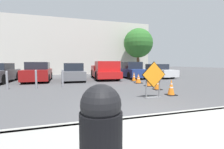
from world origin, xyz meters
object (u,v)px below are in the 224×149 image
parked_car_fifth (157,71)px  road_closed_sign (154,78)px  pickup_truck (105,71)px  parked_car_third (74,72)px  parked_car_second (38,72)px  bollard_third (7,80)px  traffic_cone_fifth (134,77)px  parked_car_fourth (132,71)px  traffic_cone_third (149,80)px  bollard_nearest (63,78)px  trash_bin (101,128)px  bollard_second (36,79)px  traffic_cone_second (157,84)px  traffic_cone_fourth (138,79)px  traffic_cone_nearest (171,88)px

parked_car_fifth → road_closed_sign: bearing=52.4°
pickup_truck → parked_car_third: bearing=3.7°
parked_car_second → bollard_third: size_ratio=4.01×
traffic_cone_fifth → parked_car_fifth: 4.42m
pickup_truck → parked_car_fourth: bearing=-171.0°
traffic_cone_third → bollard_third: size_ratio=0.72×
parked_car_fifth → bollard_nearest: (-9.14, -4.09, -0.07)m
road_closed_sign → bollard_third: (-6.61, 3.99, -0.29)m
pickup_truck → trash_bin: 11.98m
traffic_cone_fifth → bollard_second: bollard_second is taller
traffic_cone_second → bollard_nearest: size_ratio=0.60×
pickup_truck → bollard_third: pickup_truck is taller
road_closed_sign → parked_car_fifth: size_ratio=0.35×
traffic_cone_fifth → bollard_nearest: bearing=-162.7°
bollard_nearest → bollard_third: (-2.89, -0.00, -0.03)m
traffic_cone_fifth → parked_car_second: 7.73m
traffic_cone_second → bollard_second: 6.85m
traffic_cone_fifth → parked_car_third: (-4.65, 2.14, 0.29)m
trash_bin → bollard_second: size_ratio=0.98×
traffic_cone_third → traffic_cone_fourth: traffic_cone_third is taller
road_closed_sign → parked_car_fourth: size_ratio=0.37×
traffic_cone_fourth → bollard_nearest: bollard_nearest is taller
parked_car_second → pickup_truck: 5.56m
bollard_second → traffic_cone_third: bearing=-9.1°
parked_car_second → bollard_third: 3.91m
bollard_nearest → bollard_second: (-1.45, -0.00, -0.01)m
parked_car_third → trash_bin: bearing=91.1°
traffic_cone_second → bollard_second: (-6.45, 2.30, 0.25)m
road_closed_sign → traffic_cone_second: road_closed_sign is taller
traffic_cone_second → trash_bin: bearing=-128.4°
road_closed_sign → parked_car_fifth: road_closed_sign is taller
bollard_second → pickup_truck: bearing=38.0°
traffic_cone_nearest → parked_car_fifth: 8.97m
traffic_cone_fourth → parked_car_fifth: size_ratio=0.16×
traffic_cone_second → bollard_nearest: bearing=155.3°
parked_car_fifth → parked_car_fourth: bearing=-6.7°
traffic_cone_second → bollard_second: bearing=160.3°
traffic_cone_nearest → parked_car_second: 10.15m
pickup_truck → parked_car_fourth: 2.82m
parked_car_second → pickup_truck: (5.56, 0.10, 0.02)m
pickup_truck → parked_car_fifth: 5.59m
traffic_cone_nearest → parked_car_third: parked_car_third is taller
parked_car_second → trash_bin: size_ratio=3.91×
pickup_truck → bollard_third: (-6.45, -3.90, -0.19)m
bollard_second → bollard_nearest: bearing=0.0°
traffic_cone_second → parked_car_fifth: size_ratio=0.15×
parked_car_fourth → bollard_nearest: (-6.35, -4.23, -0.15)m
traffic_cone_nearest → pickup_truck: bearing=99.1°
parked_car_second → parked_car_fifth: (11.14, 0.29, -0.07)m
bollard_third → traffic_cone_third: bearing=-7.5°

